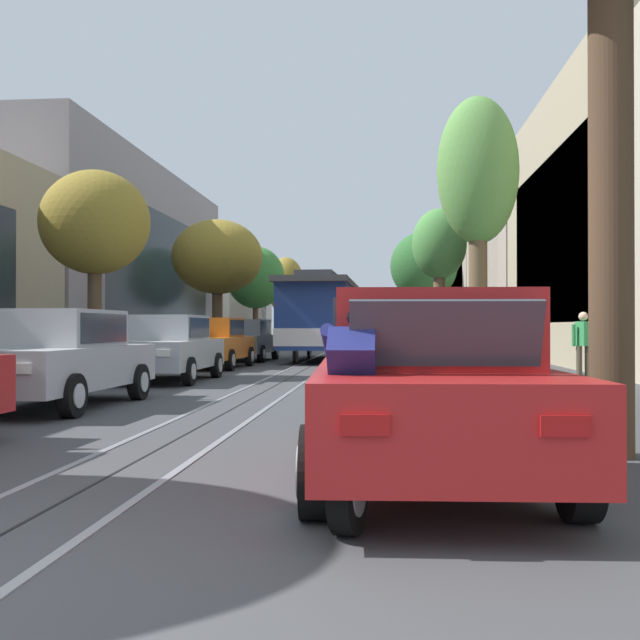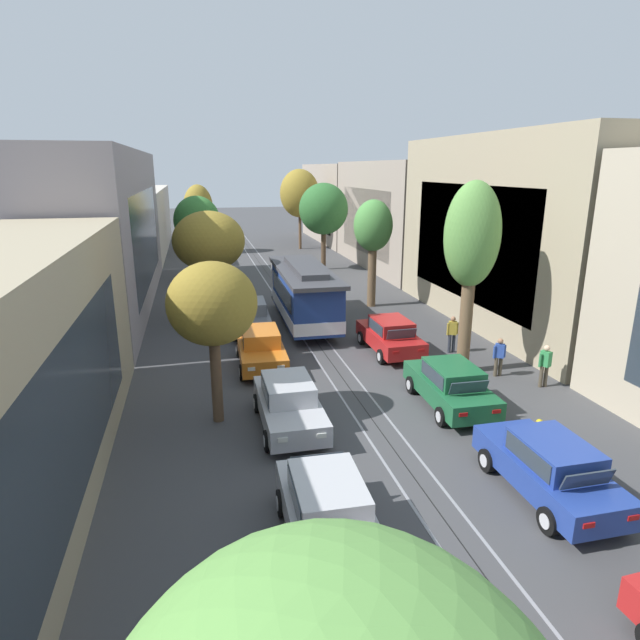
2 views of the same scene
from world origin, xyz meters
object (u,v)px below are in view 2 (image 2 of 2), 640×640
(street_tree_kerb_left_fourth, at_px, (197,221))
(street_tree_kerb_left_far, at_px, (198,208))
(parked_car_blue_second_right, at_px, (549,467))
(pedestrian_on_left_pavement, at_px, (545,364))
(street_tree_kerb_left_second, at_px, (212,305))
(street_tree_kerb_left_mid, at_px, (209,241))
(parked_car_red_fourth_right, at_px, (390,335))
(parked_car_silver_mid_left, at_px, (289,404))
(pedestrian_on_right_pavement, at_px, (499,355))
(fire_hydrant, at_px, (538,432))
(parked_car_grey_fifth_left, at_px, (251,316))
(parked_car_green_mid_right, at_px, (450,385))
(street_tree_kerb_right_fourth, at_px, (324,209))
(street_tree_kerb_right_mid, at_px, (373,229))
(cable_car_trolley, at_px, (305,295))
(parked_car_orange_fourth_left, at_px, (261,348))
(street_tree_kerb_right_far, at_px, (300,193))
(street_tree_kerb_right_second, at_px, (472,240))
(pedestrian_crossing_far, at_px, (452,332))
(parked_car_silver_second_left, at_px, (329,514))

(street_tree_kerb_left_fourth, bearing_deg, street_tree_kerb_left_far, 88.76)
(parked_car_blue_second_right, distance_m, pedestrian_on_left_pavement, 7.49)
(street_tree_kerb_left_second, distance_m, street_tree_kerb_left_mid, 12.71)
(parked_car_red_fourth_right, xyz_separation_m, street_tree_kerb_left_far, (-7.79, 31.69, 3.48))
(parked_car_silver_mid_left, bearing_deg, pedestrian_on_right_pavement, 14.96)
(pedestrian_on_right_pavement, relative_size, fire_hydrant, 1.88)
(parked_car_grey_fifth_left, relative_size, pedestrian_on_right_pavement, 2.80)
(parked_car_green_mid_right, xyz_separation_m, street_tree_kerb_right_fourth, (1.81, 26.37, 4.04))
(street_tree_kerb_left_far, relative_size, pedestrian_on_left_pavement, 3.91)
(street_tree_kerb_right_mid, bearing_deg, fire_hydrant, -91.44)
(street_tree_kerb_left_mid, height_order, pedestrian_on_right_pavement, street_tree_kerb_left_mid)
(cable_car_trolley, bearing_deg, fire_hydrant, -72.71)
(parked_car_silver_mid_left, xyz_separation_m, street_tree_kerb_right_mid, (7.49, 14.21, 3.82))
(street_tree_kerb_left_far, distance_m, cable_car_trolley, 27.34)
(street_tree_kerb_left_fourth, distance_m, cable_car_trolley, 16.05)
(street_tree_kerb_right_mid, bearing_deg, parked_car_orange_fourth_left, -131.80)
(parked_car_orange_fourth_left, xyz_separation_m, street_tree_kerb_right_far, (8.04, 32.61, 4.73))
(pedestrian_on_right_pavement, bearing_deg, street_tree_kerb_right_second, 146.51)
(street_tree_kerb_right_far, distance_m, fire_hydrant, 41.40)
(parked_car_orange_fourth_left, bearing_deg, street_tree_kerb_left_far, 93.44)
(street_tree_kerb_right_mid, distance_m, street_tree_kerb_right_fourth, 12.36)
(street_tree_kerb_right_far, height_order, fire_hydrant, street_tree_kerb_right_far)
(pedestrian_crossing_far, bearing_deg, cable_car_trolley, 135.24)
(parked_car_grey_fifth_left, distance_m, parked_car_blue_second_right, 16.89)
(parked_car_silver_second_left, distance_m, pedestrian_on_right_pavement, 12.12)
(street_tree_kerb_left_second, xyz_separation_m, pedestrian_crossing_far, (10.56, 4.44, -2.97))
(parked_car_silver_second_left, height_order, street_tree_kerb_left_second, street_tree_kerb_left_second)
(pedestrian_on_left_pavement, bearing_deg, pedestrian_on_right_pavement, 128.13)
(parked_car_silver_second_left, height_order, parked_car_green_mid_right, same)
(street_tree_kerb_right_far, bearing_deg, street_tree_kerb_left_far, -177.27)
(street_tree_kerb_left_second, xyz_separation_m, pedestrian_on_right_pavement, (11.07, 1.41, -3.03))
(parked_car_red_fourth_right, relative_size, street_tree_kerb_right_far, 0.55)
(parked_car_silver_mid_left, height_order, parked_car_red_fourth_right, same)
(pedestrian_crossing_far, bearing_deg, street_tree_kerb_right_fourth, 92.32)
(street_tree_kerb_left_second, distance_m, street_tree_kerb_left_far, 36.77)
(parked_car_grey_fifth_left, relative_size, street_tree_kerb_left_second, 0.83)
(parked_car_silver_mid_left, distance_m, street_tree_kerb_left_mid, 14.22)
(parked_car_blue_second_right, relative_size, pedestrian_on_left_pavement, 2.63)
(street_tree_kerb_left_second, distance_m, street_tree_kerb_right_second, 10.25)
(parked_car_red_fourth_right, bearing_deg, street_tree_kerb_right_far, 86.11)
(street_tree_kerb_left_mid, distance_m, street_tree_kerb_right_mid, 9.41)
(pedestrian_on_left_pavement, bearing_deg, parked_car_grey_fifth_left, 136.08)
(parked_car_silver_second_left, distance_m, street_tree_kerb_left_fourth, 31.97)
(parked_car_blue_second_right, relative_size, street_tree_kerb_right_far, 0.55)
(pedestrian_on_left_pavement, relative_size, pedestrian_crossing_far, 0.99)
(street_tree_kerb_left_second, height_order, street_tree_kerb_right_mid, street_tree_kerb_right_mid)
(parked_car_green_mid_right, bearing_deg, parked_car_orange_fourth_left, 137.52)
(parked_car_red_fourth_right, distance_m, pedestrian_on_left_pavement, 6.63)
(pedestrian_on_left_pavement, relative_size, fire_hydrant, 1.98)
(cable_car_trolley, bearing_deg, street_tree_kerb_left_fourth, 108.97)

